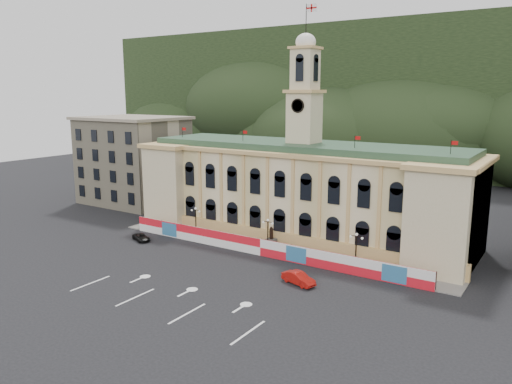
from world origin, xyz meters
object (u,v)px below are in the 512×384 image
Objects in this scene: black_suv at (141,237)px; statue at (271,243)px; lamp_center at (268,232)px; red_sedan at (298,278)px.

statue is at bearing -47.03° from black_suv.
lamp_center is 13.56m from red_sedan.
red_sedan reaches higher than black_suv.
statue reaches higher than black_suv.
lamp_center is 1.04× the size of red_sedan.
red_sedan is at bearing -71.62° from black_suv.
statue is 0.84× the size of black_suv.
statue is 0.75× the size of red_sedan.
lamp_center is (0.00, -1.00, 1.89)m from statue.
red_sedan is at bearing -44.43° from statue.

